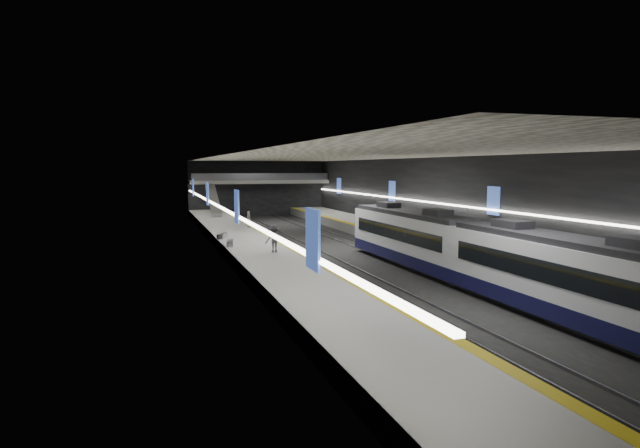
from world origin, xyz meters
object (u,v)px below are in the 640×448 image
object	(u,v)px
escalator	(213,200)
bench_left_near	(230,243)
bench_right_far	(374,220)
passenger_right_a	(624,270)
train	(470,250)
passenger_right_b	(481,239)
bench_left_far	(222,236)
passenger_left_a	(249,219)
passenger_left_b	(274,239)
bench_right_near	(576,262)

from	to	relation	value
escalator	bench_left_near	size ratio (longest dim) A/B	4.55
bench_right_far	passenger_right_a	size ratio (longest dim) A/B	1.03
bench_right_far	passenger_right_a	bearing A→B (deg)	-89.10
train	bench_right_far	size ratio (longest dim) A/B	16.08
bench_right_far	passenger_right_b	xyz separation A→B (m)	(-1.61, -22.45, 0.75)
train	bench_left_far	distance (m)	22.35
escalator	bench_left_far	bearing A→B (deg)	-94.90
passenger_left_a	passenger_left_b	size ratio (longest dim) A/B	0.84
escalator	passenger_right_a	size ratio (longest dim) A/B	4.42
passenger_right_a	passenger_left_b	world-z (taller)	passenger_left_b
escalator	bench_right_far	distance (m)	21.57
passenger_left_b	bench_left_near	bearing A→B (deg)	-64.04
passenger_right_b	passenger_right_a	bearing A→B (deg)	-121.30
passenger_right_b	passenger_left_b	bearing A→B (deg)	129.89
bench_right_near	passenger_right_b	world-z (taller)	passenger_right_b
passenger_left_a	passenger_left_b	bearing A→B (deg)	-2.50
bench_left_near	passenger_right_b	bearing A→B (deg)	-17.82
bench_left_near	bench_left_far	xyz separation A→B (m)	(0.00, 4.49, 0.02)
bench_right_near	passenger_left_a	world-z (taller)	passenger_left_a
bench_right_far	passenger_left_b	distance (m)	23.82
train	escalator	distance (m)	43.34
train	passenger_left_b	bearing A→B (deg)	133.33
bench_left_near	passenger_right_a	bearing A→B (deg)	-40.86
bench_left_near	bench_left_far	bearing A→B (deg)	100.19
escalator	bench_right_near	size ratio (longest dim) A/B	3.96
train	bench_right_near	xyz separation A→B (m)	(7.00, -0.85, -0.95)
bench_right_near	passenger_right_a	xyz separation A→B (m)	(-2.24, -5.54, 0.66)
bench_right_far	passenger_left_a	world-z (taller)	passenger_left_a
train	passenger_left_b	distance (m)	13.83
passenger_right_a	passenger_left_a	bearing A→B (deg)	27.63
bench_right_far	passenger_left_a	distance (m)	14.55
bench_left_far	passenger_right_b	bearing A→B (deg)	-17.68
bench_right_far	bench_left_near	bearing A→B (deg)	-139.84
escalator	passenger_left_b	bearing A→B (deg)	-89.09
passenger_right_b	passenger_left_a	xyz separation A→B (m)	(-12.86, 21.10, -0.15)
train	passenger_left_a	xyz separation A→B (m)	(-8.30, 26.64, -0.37)
bench_right_near	bench_right_far	size ratio (longest dim) A/B	1.08
passenger_right_a	escalator	bearing A→B (deg)	22.95
bench_left_far	passenger_left_a	size ratio (longest dim) A/B	1.13
bench_left_near	passenger_right_b	world-z (taller)	passenger_right_b
passenger_right_b	passenger_left_a	distance (m)	24.71
bench_left_far	passenger_right_b	distance (m)	21.25
bench_right_near	passenger_left_a	distance (m)	31.47
bench_left_near	bench_right_near	distance (m)	24.33
escalator	train	bearing A→B (deg)	-76.66
passenger_right_b	bench_right_near	bearing A→B (deg)	-101.32
passenger_right_a	passenger_right_b	xyz separation A→B (m)	(-0.20, 11.93, 0.07)
train	passenger_left_a	bearing A→B (deg)	107.31
train	bench_right_near	bearing A→B (deg)	-6.92
train	passenger_left_b	size ratio (longest dim) A/B	15.22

